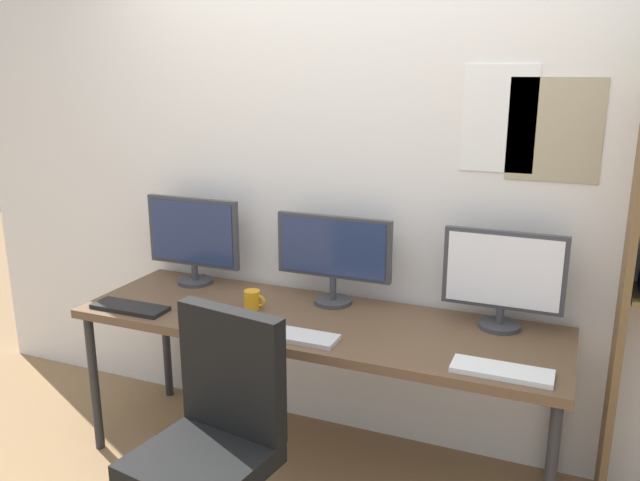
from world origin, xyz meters
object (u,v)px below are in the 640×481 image
object	(u,v)px
monitor_right	(503,276)
mouse_right_side	(210,317)
office_chair	(212,472)
monitor_center	(333,253)
keyboard_center	(294,336)
desk	(316,329)
keyboard_left	(130,308)
monitor_left	(193,237)
coffee_mug	(253,300)
mouse_left_side	(186,308)
keyboard_right	(502,371)

from	to	relation	value
monitor_right	mouse_right_side	distance (m)	1.28
office_chair	monitor_right	size ratio (longest dim) A/B	1.95
monitor_center	keyboard_center	distance (m)	0.50
desk	keyboard_center	xyz separation A→B (m)	(0.00, -0.23, 0.06)
monitor_center	keyboard_left	xyz separation A→B (m)	(-0.84, -0.44, -0.24)
monitor_right	monitor_left	bearing A→B (deg)	180.00
office_chair	coffee_mug	size ratio (longest dim) A/B	9.34
office_chair	mouse_left_side	distance (m)	0.85
keyboard_right	mouse_left_side	bearing A→B (deg)	176.52
mouse_right_side	keyboard_center	bearing A→B (deg)	-3.90
keyboard_right	monitor_right	bearing A→B (deg)	98.62
coffee_mug	mouse_right_side	bearing A→B (deg)	-118.45
monitor_right	keyboard_left	bearing A→B (deg)	-164.66
mouse_left_side	monitor_center	bearing A→B (deg)	31.03
keyboard_center	keyboard_right	world-z (taller)	same
mouse_right_side	monitor_right	bearing A→B (deg)	19.06
keyboard_left	mouse_left_side	world-z (taller)	mouse_left_side
monitor_left	keyboard_center	size ratio (longest dim) A/B	1.40
keyboard_right	coffee_mug	bearing A→B (deg)	168.94
mouse_left_side	coffee_mug	xyz separation A→B (m)	(0.27, 0.14, 0.03)
office_chair	mouse_left_side	bearing A→B (deg)	129.70
mouse_left_side	desk	bearing A→B (deg)	13.61
coffee_mug	monitor_right	bearing A→B (deg)	11.22
monitor_center	keyboard_right	world-z (taller)	monitor_center
keyboard_right	mouse_right_side	distance (m)	1.26
monitor_center	mouse_right_side	bearing A→B (deg)	-135.69
monitor_left	monitor_right	size ratio (longest dim) A/B	1.02
desk	monitor_right	bearing A→B (deg)	15.36
desk	keyboard_left	bearing A→B (deg)	-164.69
office_chair	mouse_left_side	world-z (taller)	office_chair
monitor_right	mouse_left_side	bearing A→B (deg)	-165.39
office_chair	keyboard_left	bearing A→B (deg)	145.65
monitor_center	monitor_right	bearing A→B (deg)	0.00
mouse_left_side	mouse_right_side	distance (m)	0.18
monitor_left	keyboard_center	distance (m)	0.92
coffee_mug	keyboard_center	bearing A→B (deg)	-35.54
office_chair	coffee_mug	world-z (taller)	office_chair
desk	monitor_left	world-z (taller)	monitor_left
office_chair	keyboard_center	bearing A→B (deg)	79.25
monitor_left	keyboard_left	distance (m)	0.51
office_chair	mouse_right_side	xyz separation A→B (m)	(-0.33, 0.54, 0.35)
office_chair	mouse_right_side	distance (m)	0.72
office_chair	coffee_mug	xyz separation A→B (m)	(-0.22, 0.73, 0.38)
keyboard_center	keyboard_left	bearing A→B (deg)	180.00
monitor_center	keyboard_right	distance (m)	0.98
coffee_mug	monitor_center	bearing A→B (deg)	34.32
monitor_right	office_chair	bearing A→B (deg)	-132.45
keyboard_center	coffee_mug	size ratio (longest dim) A/B	3.51
monitor_center	mouse_left_side	bearing A→B (deg)	-148.97
monitor_left	keyboard_left	size ratio (longest dim) A/B	1.42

